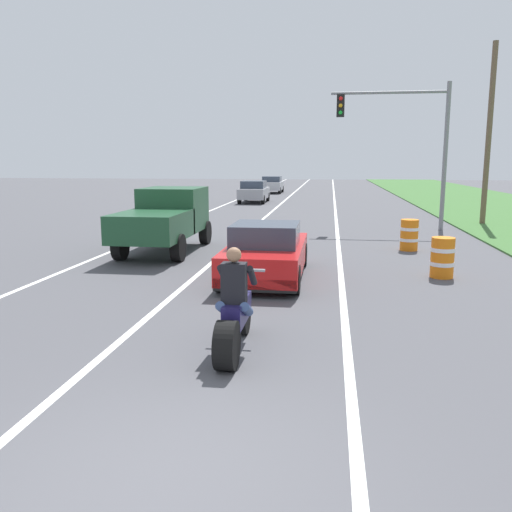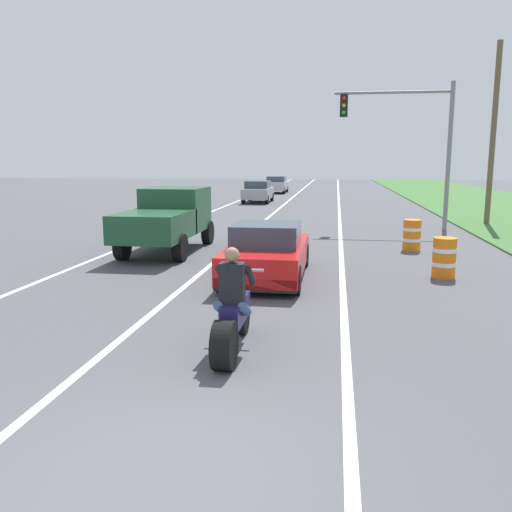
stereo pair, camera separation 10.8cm
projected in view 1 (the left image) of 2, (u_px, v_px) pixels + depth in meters
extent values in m
plane|color=#4C4C51|center=(157.00, 482.00, 4.78)|extent=(160.00, 160.00, 0.00)
cube|color=white|center=(182.00, 222.00, 25.01)|extent=(0.14, 120.00, 0.01)
cube|color=white|center=(337.00, 225.00, 24.03)|extent=(0.14, 120.00, 0.01)
cube|color=white|center=(258.00, 223.00, 24.52)|extent=(0.14, 120.00, 0.01)
cylinder|color=black|center=(227.00, 345.00, 7.30)|extent=(0.28, 0.69, 0.69)
cylinder|color=black|center=(245.00, 316.00, 8.81)|extent=(0.12, 0.63, 0.63)
cube|color=#1E194C|center=(237.00, 310.00, 8.05)|extent=(0.28, 1.10, 0.36)
cylinder|color=#B2B2B7|center=(244.00, 295.00, 8.67)|extent=(0.08, 0.36, 0.73)
cylinder|color=#A5A5AA|center=(244.00, 270.00, 8.58)|extent=(0.70, 0.05, 0.05)
cube|color=black|center=(234.00, 283.00, 7.75)|extent=(0.36, 0.24, 0.60)
sphere|color=#9E7051|center=(234.00, 255.00, 7.67)|extent=(0.22, 0.22, 0.22)
cylinder|color=#384C7A|center=(223.00, 308.00, 7.87)|extent=(0.14, 0.47, 0.32)
cylinder|color=black|center=(223.00, 275.00, 8.06)|extent=(0.10, 0.51, 0.40)
cylinder|color=#384C7A|center=(247.00, 309.00, 7.82)|extent=(0.14, 0.47, 0.32)
cylinder|color=black|center=(252.00, 276.00, 8.00)|extent=(0.10, 0.51, 0.40)
cube|color=red|center=(266.00, 256.00, 13.07)|extent=(1.80, 4.30, 0.64)
cube|color=#333D4C|center=(266.00, 234.00, 12.77)|extent=(1.56, 1.70, 0.52)
cube|color=black|center=(255.00, 285.00, 11.11)|extent=(1.76, 0.20, 0.28)
cylinder|color=black|center=(245.00, 253.00, 14.77)|extent=(0.24, 0.64, 0.64)
cylinder|color=black|center=(302.00, 254.00, 14.55)|extent=(0.24, 0.64, 0.64)
cylinder|color=black|center=(222.00, 278.00, 11.65)|extent=(0.24, 0.64, 0.64)
cylinder|color=black|center=(294.00, 280.00, 11.43)|extent=(0.24, 0.64, 0.64)
cube|color=#1E4C2D|center=(174.00, 209.00, 17.60)|extent=(1.90, 2.10, 1.40)
cube|color=#333D4C|center=(176.00, 197.00, 17.88)|extent=(1.67, 0.29, 0.57)
cube|color=#1E4C2D|center=(152.00, 226.00, 15.46)|extent=(1.90, 2.70, 0.80)
cylinder|color=black|center=(157.00, 232.00, 18.66)|extent=(0.28, 0.80, 0.80)
cylinder|color=black|center=(205.00, 232.00, 18.42)|extent=(0.28, 0.80, 0.80)
cylinder|color=black|center=(120.00, 247.00, 15.39)|extent=(0.28, 0.80, 0.80)
cylinder|color=black|center=(178.00, 248.00, 15.16)|extent=(0.28, 0.80, 0.80)
cylinder|color=gray|center=(445.00, 157.00, 21.78)|extent=(0.18, 0.18, 6.00)
cylinder|color=gray|center=(389.00, 93.00, 21.64)|extent=(4.70, 0.12, 0.12)
cube|color=black|center=(341.00, 106.00, 22.00)|extent=(0.32, 0.24, 0.90)
sphere|color=red|center=(341.00, 98.00, 21.81)|extent=(0.16, 0.16, 0.16)
sphere|color=orange|center=(341.00, 106.00, 21.86)|extent=(0.16, 0.16, 0.16)
sphere|color=green|center=(340.00, 113.00, 21.91)|extent=(0.16, 0.16, 0.16)
cylinder|color=brown|center=(489.00, 135.00, 23.42)|extent=(0.24, 0.24, 7.93)
cylinder|color=orange|center=(442.00, 258.00, 13.07)|extent=(0.56, 0.56, 1.00)
cylinder|color=white|center=(443.00, 250.00, 13.04)|extent=(0.58, 0.58, 0.10)
cylinder|color=white|center=(442.00, 264.00, 13.10)|extent=(0.58, 0.58, 0.10)
cylinder|color=orange|center=(409.00, 235.00, 17.06)|extent=(0.56, 0.56, 1.00)
cylinder|color=white|center=(410.00, 229.00, 17.03)|extent=(0.58, 0.58, 0.10)
cylinder|color=white|center=(409.00, 240.00, 17.09)|extent=(0.58, 0.58, 0.10)
cube|color=#99999E|center=(254.00, 193.00, 36.81)|extent=(1.76, 4.00, 0.70)
cube|color=#333D4C|center=(254.00, 185.00, 36.51)|extent=(1.56, 2.00, 0.50)
cylinder|color=black|center=(246.00, 197.00, 38.34)|extent=(0.20, 0.60, 0.60)
cylinder|color=black|center=(268.00, 197.00, 38.12)|extent=(0.20, 0.60, 0.60)
cylinder|color=black|center=(239.00, 199.00, 35.61)|extent=(0.20, 0.60, 0.60)
cylinder|color=black|center=(263.00, 200.00, 35.39)|extent=(0.20, 0.60, 0.60)
cube|color=#B2B2B7|center=(272.00, 186.00, 47.79)|extent=(1.76, 4.00, 0.70)
cube|color=#333D4C|center=(272.00, 179.00, 47.49)|extent=(1.56, 2.00, 0.50)
cylinder|color=black|center=(265.00, 189.00, 49.32)|extent=(0.20, 0.60, 0.60)
cylinder|color=black|center=(282.00, 189.00, 49.10)|extent=(0.20, 0.60, 0.60)
cylinder|color=black|center=(261.00, 190.00, 46.59)|extent=(0.20, 0.60, 0.60)
cylinder|color=black|center=(280.00, 191.00, 46.38)|extent=(0.20, 0.60, 0.60)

